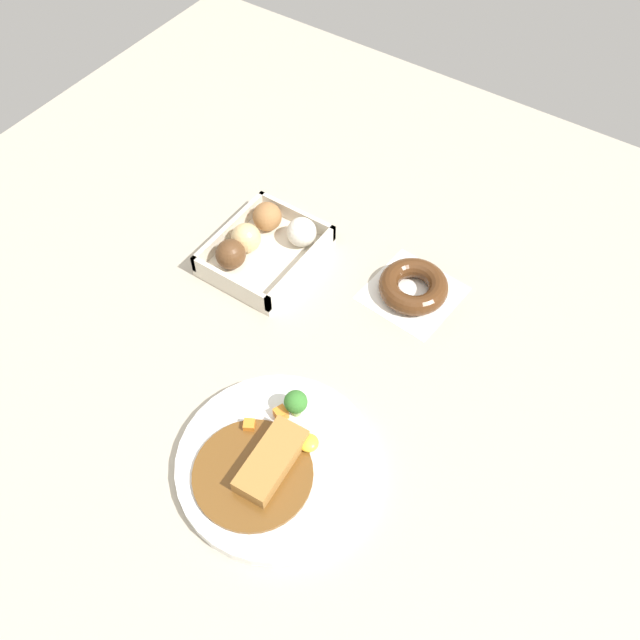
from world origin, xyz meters
TOP-DOWN VIEW (x-y plane):
  - ground_plane at (0.00, 0.00)m, footprint 1.60×1.60m
  - curry_plate at (0.14, 0.07)m, footprint 0.27×0.27m
  - donut_box at (-0.17, -0.17)m, footprint 0.19×0.16m
  - chocolate_ring_donut at (-0.23, 0.08)m, footprint 0.15×0.15m

SIDE VIEW (x-z plane):
  - ground_plane at x=0.00m, z-range 0.00..0.00m
  - curry_plate at x=0.14m, z-range -0.02..0.05m
  - chocolate_ring_donut at x=-0.23m, z-range 0.00..0.03m
  - donut_box at x=-0.17m, z-range -0.01..0.06m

